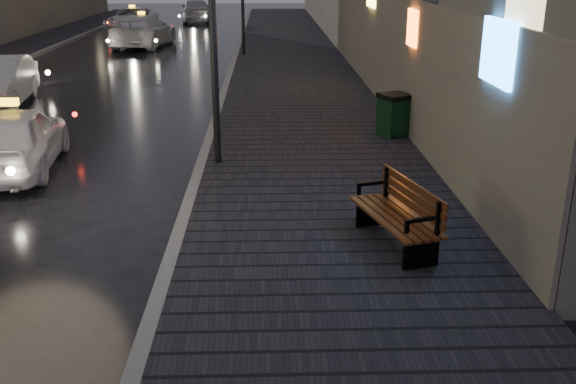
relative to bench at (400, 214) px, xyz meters
name	(u,v)px	position (x,y,z in m)	size (l,w,h in m)	color
ground	(21,330)	(-4.73, -1.90, -0.62)	(120.00, 120.00, 0.00)	black
sidewalk	(291,59)	(-0.83, 19.10, -0.54)	(4.60, 58.00, 0.15)	black
curb	(235,59)	(-3.23, 19.10, -0.54)	(0.20, 58.00, 0.15)	slate
curb_far	(22,60)	(-12.13, 19.10, -0.54)	(0.20, 58.00, 0.15)	slate
bench	(400,214)	(0.00, 0.00, 0.00)	(1.11, 1.93, 0.93)	black
trash_bin	(394,114)	(1.07, 6.09, 0.03)	(0.85, 0.85, 0.98)	black
taxi_near	(14,138)	(-6.93, 4.16, 0.05)	(1.57, 3.90, 1.33)	white
taxi_mid	(143,31)	(-7.93, 23.91, 0.16)	(2.17, 5.33, 1.55)	silver
taxi_far	(133,19)	(-9.90, 31.61, 0.07)	(2.27, 4.93, 1.37)	silver
car_far	(196,10)	(-6.66, 37.11, 0.19)	(1.90, 4.73, 1.61)	#9F9EA6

